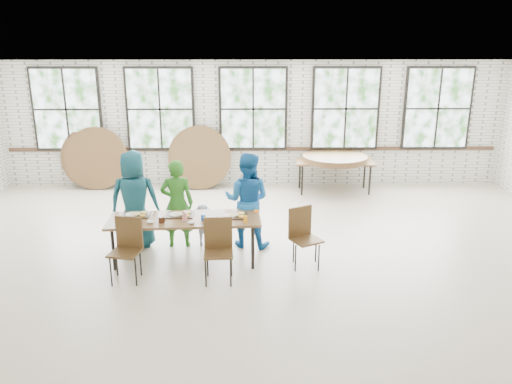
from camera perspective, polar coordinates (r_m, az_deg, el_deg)
The scene contains 13 objects.
room at distance 11.98m, azimuth -0.33°, elevation 9.26°, with size 12.00×12.00×12.00m.
dining_table at distance 8.01m, azimuth -8.16°, elevation -3.32°, with size 2.44×0.92×0.74m.
chair_near_left at distance 7.66m, azimuth -14.51°, elevation -5.72°, with size 0.50×0.49×0.95m.
chair_near_right at distance 7.42m, azimuth -4.33°, elevation -5.96°, with size 0.44×0.43×0.95m.
chair_spare at distance 7.90m, azimuth 5.40°, elevation -4.54°, with size 0.56×0.55×0.95m.
adult_teal at distance 8.72m, azimuth -13.70°, elevation -0.83°, with size 0.83×0.54×1.70m, color navy.
adult_green at distance 8.62m, azimuth -9.00°, elevation -1.32°, with size 0.56×0.37×1.54m, color #27671B.
toddler at distance 8.70m, azimuth -6.07°, elevation -3.80°, with size 0.48×0.27×0.74m, color #13243D.
adult_blue at distance 8.51m, azimuth -1.03°, elevation -0.93°, with size 0.80×0.63×1.65m, color #16599E.
storage_table at distance 11.78m, azimuth 8.98°, elevation 3.26°, with size 1.83×0.82×0.74m.
tabletop_clutter at distance 7.94m, azimuth -7.47°, elevation -2.89°, with size 2.02×0.64×0.11m.
round_tops_stacked at distance 11.75m, azimuth 9.01°, elevation 3.82°, with size 1.50×1.50×0.13m.
round_tops_leaning at distance 12.24m, azimuth -12.36°, elevation 3.82°, with size 4.09×0.47×1.50m.
Camera 1 is at (-0.13, -7.43, 3.46)m, focal length 35.00 mm.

